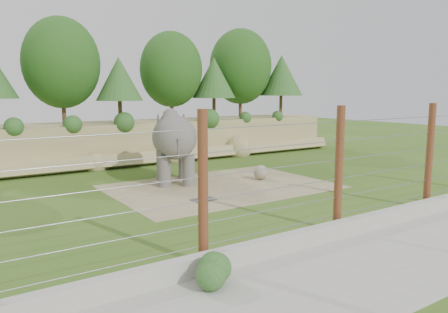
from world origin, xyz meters
TOP-DOWN VIEW (x-y plane):
  - ground at (0.00, 0.00)m, footprint 90.00×90.00m
  - back_embankment at (0.59, 12.68)m, footprint 30.00×5.52m
  - dirt_patch at (0.50, 3.00)m, footprint 10.00×7.00m
  - drain_grate at (-1.53, 1.23)m, footprint 1.00×0.60m
  - elephant at (-0.84, 5.06)m, footprint 3.29×4.65m
  - stone_ball at (3.05, 3.23)m, footprint 0.73×0.73m
  - retaining_wall at (0.00, -5.00)m, footprint 26.00×0.35m
  - walkway at (0.00, -7.00)m, footprint 26.00×4.00m
  - barrier_fence at (0.00, -4.50)m, footprint 20.26×0.26m
  - walkway_shrub at (-5.55, -5.80)m, footprint 0.72×0.72m

SIDE VIEW (x-z plane):
  - ground at x=0.00m, z-range 0.00..0.00m
  - walkway at x=0.00m, z-range 0.00..0.01m
  - dirt_patch at x=0.50m, z-range 0.00..0.02m
  - drain_grate at x=-1.53m, z-range 0.02..0.05m
  - retaining_wall at x=0.00m, z-range 0.00..0.50m
  - walkway_shrub at x=-5.55m, z-range 0.01..0.73m
  - stone_ball at x=3.05m, z-range 0.02..0.75m
  - elephant at x=-0.84m, z-range 0.00..3.46m
  - barrier_fence at x=0.00m, z-range 0.00..4.00m
  - back_embankment at x=0.59m, z-range -0.42..8.35m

